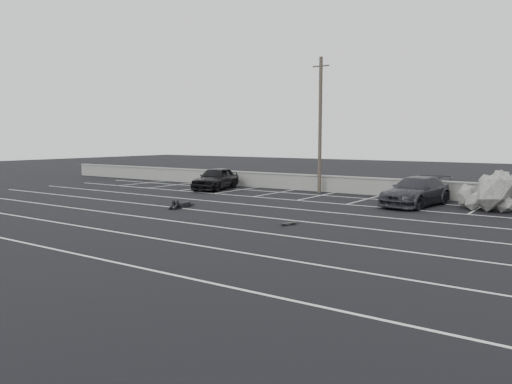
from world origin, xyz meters
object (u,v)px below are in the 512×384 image
Objects in this scene: skateboard at (289,223)px; car_right at (416,191)px; person at (183,202)px; car_left at (216,178)px; trash_bin at (441,192)px; riprap_pile at (510,197)px; utility_pole at (320,125)px.

car_right is at bearing 93.63° from skateboard.
car_right is 2.09× the size of person.
skateboard is (-2.38, -8.64, -0.67)m from car_right.
car_right is 11.89m from person.
person is at bearing -74.60° from car_left.
car_right is 3.06m from trash_bin.
riprap_pile is (3.70, -1.95, 0.17)m from trash_bin.
riprap_pile is 15.97m from person.
person is 3.20× the size of skateboard.
car_left is 0.93× the size of riprap_pile.
person reaches higher than skateboard.
car_right is 1.06× the size of riprap_pile.
trash_bin is (7.42, 0.40, -3.84)m from utility_pole.
car_left reaches higher than person.
person is (4.05, -7.48, -0.53)m from car_left.
trash_bin is 1.17× the size of skateboard.
trash_bin reaches higher than skateboard.
car_left is at bearing -177.57° from riprap_pile.
trash_bin is at bearing 152.28° from riprap_pile.
trash_bin is at bearing -2.16° from car_left.
utility_pole is 12.83m from skateboard.
car_right is (13.52, -0.30, -0.02)m from car_left.
utility_pole is at bearing 61.49° from person.
utility_pole is 11.81m from riprap_pile.
trash_bin is (0.51, 3.00, -0.29)m from car_right.
skateboard is (-2.88, -11.64, -0.38)m from trash_bin.
utility_pole reaches higher than car_left.
car_right reaches higher than skateboard.
car_left is 5.02× the size of trash_bin.
riprap_pile reaches higher than car_left.
skateboard is at bearing -25.51° from person.
utility_pole is 10.89m from person.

